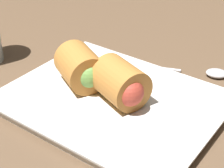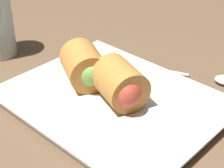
% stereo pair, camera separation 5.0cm
% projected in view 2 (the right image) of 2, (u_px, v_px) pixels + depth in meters
% --- Properties ---
extents(table_surface, '(1.80, 1.40, 0.02)m').
position_uv_depth(table_surface, '(113.00, 112.00, 0.51)').
color(table_surface, brown).
rests_on(table_surface, ground).
extents(serving_plate, '(0.28, 0.22, 0.01)m').
position_uv_depth(serving_plate, '(112.00, 103.00, 0.50)').
color(serving_plate, silver).
rests_on(serving_plate, table_surface).
extents(roll_front_left, '(0.08, 0.07, 0.05)m').
position_uv_depth(roll_front_left, '(119.00, 86.00, 0.47)').
color(roll_front_left, '#B77533').
rests_on(roll_front_left, serving_plate).
extents(roll_front_right, '(0.08, 0.08, 0.05)m').
position_uv_depth(roll_front_right, '(86.00, 66.00, 0.51)').
color(roll_front_right, '#B77533').
rests_on(roll_front_right, serving_plate).
extents(spoon, '(0.18, 0.09, 0.01)m').
position_uv_depth(spoon, '(206.00, 77.00, 0.56)').
color(spoon, silver).
rests_on(spoon, table_surface).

